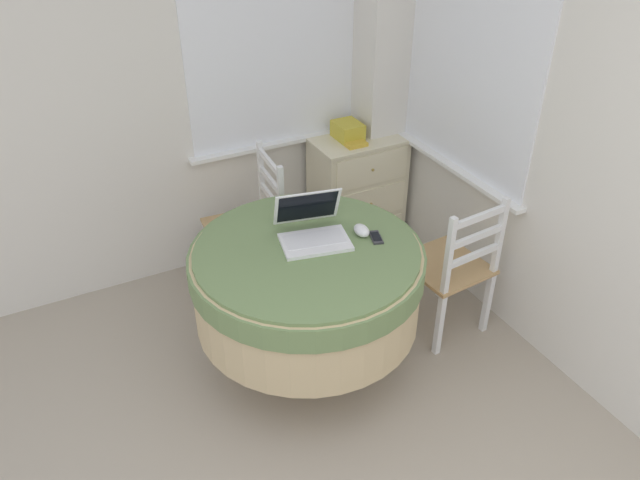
{
  "coord_description": "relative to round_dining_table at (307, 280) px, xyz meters",
  "views": [
    {
      "loc": [
        -0.48,
        -0.41,
        2.46
      ],
      "look_at": [
        0.76,
        1.98,
        0.69
      ],
      "focal_mm": 35.0,
      "sensor_mm": 36.0,
      "label": 1
    }
  ],
  "objects": [
    {
      "name": "corner_room_shell",
      "position": [
        0.42,
        0.07,
        0.69
      ],
      "size": [
        4.07,
        4.9,
        2.55
      ],
      "color": "silver",
      "rests_on": "ground_plane"
    },
    {
      "name": "round_dining_table",
      "position": [
        0.0,
        0.0,
        0.0
      ],
      "size": [
        1.16,
        1.16,
        0.77
      ],
      "color": "#4C3D2D",
      "rests_on": "ground_plane"
    },
    {
      "name": "laptop",
      "position": [
        0.07,
        0.08,
        0.23
      ],
      "size": [
        0.39,
        0.38,
        0.22
      ],
      "color": "white",
      "rests_on": "round_dining_table"
    },
    {
      "name": "computer_mouse",
      "position": [
        0.3,
        -0.01,
        0.21
      ],
      "size": [
        0.07,
        0.1,
        0.05
      ],
      "color": "white",
      "rests_on": "round_dining_table"
    },
    {
      "name": "cell_phone",
      "position": [
        0.35,
        -0.07,
        0.19
      ],
      "size": [
        0.08,
        0.12,
        0.01
      ],
      "color": "#2D2D33",
      "rests_on": "round_dining_table"
    },
    {
      "name": "dining_chair_near_back_window",
      "position": [
        0.03,
        0.84,
        -0.16
      ],
      "size": [
        0.46,
        0.44,
        0.89
      ],
      "color": "tan",
      "rests_on": "ground_plane"
    },
    {
      "name": "dining_chair_near_right_window",
      "position": [
        0.85,
        -0.08,
        -0.16
      ],
      "size": [
        0.45,
        0.47,
        0.89
      ],
      "color": "tan",
      "rests_on": "ground_plane"
    },
    {
      "name": "corner_cabinet",
      "position": [
        0.87,
        0.99,
        -0.2
      ],
      "size": [
        0.62,
        0.4,
        0.78
      ],
      "color": "beige",
      "rests_on": "ground_plane"
    },
    {
      "name": "storage_box",
      "position": [
        0.8,
        1.03,
        0.25
      ],
      "size": [
        0.16,
        0.19,
        0.11
      ],
      "color": "gold",
      "rests_on": "corner_cabinet"
    },
    {
      "name": "book_on_cabinet",
      "position": [
        0.79,
        0.96,
        0.2
      ],
      "size": [
        0.14,
        0.22,
        0.02
      ],
      "color": "gold",
      "rests_on": "corner_cabinet"
    }
  ]
}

